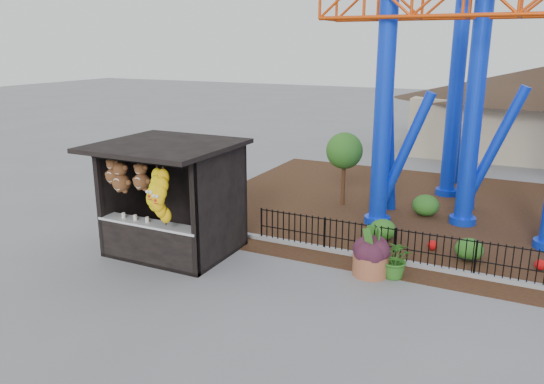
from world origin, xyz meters
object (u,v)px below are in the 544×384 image
at_px(roller_coaster, 526,17).
at_px(potted_plant, 396,258).
at_px(terracotta_planter, 371,265).
at_px(prize_booth, 167,201).

height_order(roller_coaster, potted_plant, roller_coaster).
xyz_separation_m(roller_coaster, terracotta_planter, (-2.70, -6.21, -6.17)).
xyz_separation_m(prize_booth, potted_plant, (6.03, 1.21, -1.01)).
bearing_deg(terracotta_planter, roller_coaster, 66.51).
height_order(prize_booth, roller_coaster, roller_coaster).
bearing_deg(terracotta_planter, prize_booth, -168.43).
xyz_separation_m(terracotta_planter, potted_plant, (0.61, 0.10, 0.24)).
height_order(terracotta_planter, potted_plant, potted_plant).
bearing_deg(roller_coaster, terracotta_planter, -113.49).
bearing_deg(potted_plant, prize_booth, -161.02).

